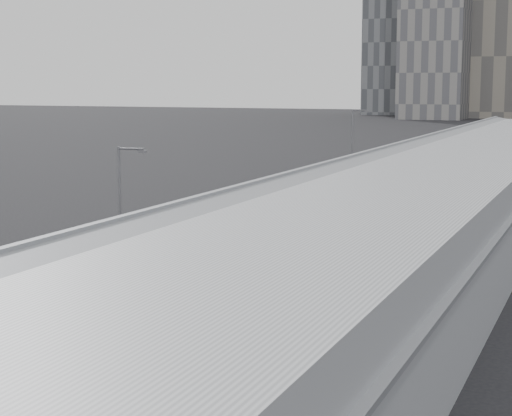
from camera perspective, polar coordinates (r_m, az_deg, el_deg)
The scene contains 20 objects.
sidewalk at distance 59.48m, azimuth 7.60°, elevation -3.50°, with size 10.00×170.00×0.12m, color gray.
lane_line at distance 62.98m, azimuth -1.67°, elevation -2.82°, with size 0.12×160.00×0.02m, color gold.
depot at distance 57.98m, azimuth 11.48°, elevation -0.43°, with size 12.45×160.40×7.20m.
bus_2 at distance 43.34m, azimuth -8.29°, elevation -5.98°, with size 2.98×12.43×3.61m.
bus_3 at distance 55.75m, azimuth -0.71°, elevation -2.74°, with size 3.63×12.17×3.50m.
bus_4 at distance 67.10m, azimuth 3.26°, elevation -0.79°, with size 2.88×12.73×3.71m.
bus_5 at distance 81.23m, azimuth 7.02°, elevation 0.80°, with size 3.98×13.54×3.90m.
bus_6 at distance 94.25m, azimuth 9.11°, elevation 1.74°, with size 2.83×12.71×3.70m.
bus_7 at distance 109.05m, azimuth 11.37°, elevation 2.57°, with size 3.26×13.09×3.79m.
bus_8 at distance 120.49m, azimuth 11.96°, elevation 3.14°, with size 3.70×14.01×4.05m.
bus_9 at distance 134.67m, azimuth 13.60°, elevation 3.58°, with size 3.19×13.43×3.90m.
tree_1 at distance 39.69m, azimuth -5.27°, elevation -4.95°, with size 1.89×1.89×4.04m.
tree_2 at distance 59.80m, azimuth 5.05°, elevation -0.35°, with size 1.29×1.29×3.91m.
tree_3 at distance 87.30m, azimuth 10.48°, elevation 2.31°, with size 2.24×2.24×4.40m.
tree_4 at distance 108.27m, azimuth 12.79°, elevation 3.63°, with size 2.77×2.77×5.14m.
tree_5 at distance 129.36m, azimuth 14.63°, elevation 4.27°, with size 2.00×2.00×4.72m.
street_lamp_near at distance 54.24m, azimuth -8.89°, elevation 0.42°, with size 2.04×0.22×8.25m.
street_lamp_far at distance 102.87m, azimuth 6.53°, elevation 4.39°, with size 2.04×0.22×9.13m.
shipping_container at distance 114.53m, azimuth 7.75°, elevation 2.74°, with size 2.51×5.62×2.46m, color #133F24.
suv at distance 129.10m, azimuth 9.71°, elevation 3.12°, with size 2.65×5.74×1.59m, color black.
Camera 1 is at (24.09, -1.25, 12.13)m, focal length 60.00 mm.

